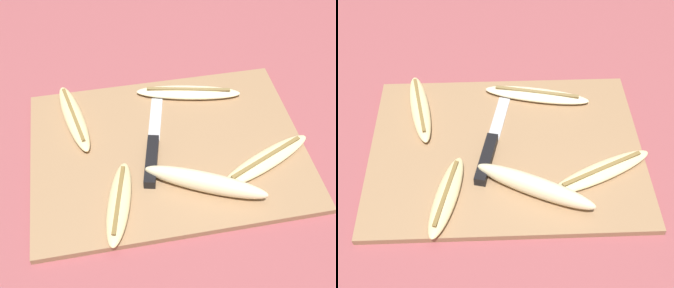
{
  "view_description": "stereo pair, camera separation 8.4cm",
  "coord_description": "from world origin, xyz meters",
  "views": [
    {
      "loc": [
        -0.1,
        -0.55,
        0.65
      ],
      "look_at": [
        0.0,
        0.0,
        0.02
      ],
      "focal_mm": 50.0,
      "sensor_mm": 36.0,
      "label": 1
    },
    {
      "loc": [
        -0.02,
        -0.56,
        0.65
      ],
      "look_at": [
        0.0,
        0.0,
        0.02
      ],
      "focal_mm": 50.0,
      "sensor_mm": 36.0,
      "label": 2
    }
  ],
  "objects": [
    {
      "name": "cutting_board",
      "position": [
        0.0,
        0.0,
        0.01
      ],
      "size": [
        0.49,
        0.37,
        0.01
      ],
      "color": "#997551",
      "rests_on": "ground_plane"
    },
    {
      "name": "banana_soft_right",
      "position": [
        0.16,
        -0.07,
        0.02
      ],
      "size": [
        0.19,
        0.12,
        0.02
      ],
      "rotation": [
        0.0,
        0.0,
        2.0
      ],
      "color": "beige",
      "rests_on": "cutting_board"
    },
    {
      "name": "banana_pale_long",
      "position": [
        0.04,
        -0.1,
        0.03
      ],
      "size": [
        0.2,
        0.12,
        0.04
      ],
      "rotation": [
        0.0,
        0.0,
        1.11
      ],
      "color": "beige",
      "rests_on": "cutting_board"
    },
    {
      "name": "knife",
      "position": [
        -0.03,
        -0.02,
        0.02
      ],
      "size": [
        0.07,
        0.22,
        0.02
      ],
      "rotation": [
        0.0,
        0.0,
        -0.23
      ],
      "color": "black",
      "rests_on": "cutting_board"
    },
    {
      "name": "banana_bright_far",
      "position": [
        0.07,
        0.13,
        0.02
      ],
      "size": [
        0.21,
        0.08,
        0.02
      ],
      "rotation": [
        0.0,
        0.0,
        1.36
      ],
      "color": "beige",
      "rests_on": "cutting_board"
    },
    {
      "name": "ground_plane",
      "position": [
        0.0,
        0.0,
        0.0
      ],
      "size": [
        4.0,
        4.0,
        0.0
      ],
      "primitive_type": "plane",
      "color": "#93474C"
    },
    {
      "name": "banana_ripe_center",
      "position": [
        -0.16,
        0.1,
        0.02
      ],
      "size": [
        0.07,
        0.19,
        0.02
      ],
      "rotation": [
        0.0,
        0.0,
        0.2
      ],
      "color": "beige",
      "rests_on": "cutting_board"
    },
    {
      "name": "banana_mellow_near",
      "position": [
        -0.1,
        -0.11,
        0.02
      ],
      "size": [
        0.07,
        0.17,
        0.02
      ],
      "rotation": [
        0.0,
        0.0,
        6.05
      ],
      "color": "beige",
      "rests_on": "cutting_board"
    }
  ]
}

